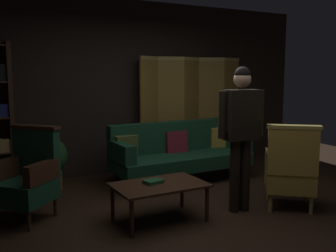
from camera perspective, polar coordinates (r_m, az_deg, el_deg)
ground_plane at (r=4.60m, az=4.89°, el=-13.04°), size 10.00×10.00×0.00m
back_wall at (r=6.48m, az=-7.01°, el=5.69°), size 7.20×0.10×2.80m
folding_screen at (r=6.92m, az=3.48°, el=2.43°), size 2.11×0.27×1.90m
velvet_couch at (r=5.94m, az=1.66°, el=-3.65°), size 2.12×0.78×0.88m
coffee_table at (r=4.35m, az=-1.26°, el=-9.02°), size 1.00×0.64×0.42m
armchair_gilt_accent at (r=4.92m, az=17.44°, el=-5.98°), size 0.81×0.81×1.04m
armchair_wing_left at (r=4.65m, az=-19.79°, el=-6.90°), size 0.82×0.82×1.04m
standing_figure at (r=4.60m, az=10.62°, el=0.07°), size 0.59×0.26×1.70m
potted_plant at (r=5.71m, az=-16.68°, el=-4.77°), size 0.45×0.45×0.74m
book_green_cloth at (r=4.36m, az=-2.16°, el=-8.11°), size 0.22×0.18×0.04m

